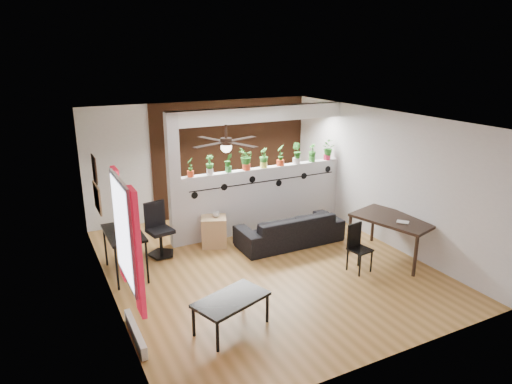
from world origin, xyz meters
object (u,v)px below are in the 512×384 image
(dining_table, at_px, (394,222))
(potted_plant_6, at_px, (297,153))
(cup, at_px, (216,214))
(potted_plant_5, at_px, (281,155))
(potted_plant_1, at_px, (210,164))
(sofa, at_px, (290,229))
(ceiling_fan, at_px, (226,144))
(potted_plant_3, at_px, (246,158))
(potted_plant_8, at_px, (327,150))
(coffee_table, at_px, (231,302))
(folding_chair, at_px, (357,243))
(cube_shelf, at_px, (214,231))
(potted_plant_2, at_px, (228,162))
(office_chair, at_px, (159,233))
(potted_plant_7, at_px, (312,152))
(potted_plant_4, at_px, (264,157))
(computer_desk, at_px, (124,236))
(potted_plant_0, at_px, (190,167))

(dining_table, bearing_deg, potted_plant_6, 105.96)
(cup, bearing_deg, potted_plant_5, 11.90)
(potted_plant_1, xyz_separation_m, sofa, (1.29, -0.91, -1.26))
(potted_plant_5, bearing_deg, ceiling_fan, -137.94)
(sofa, bearing_deg, potted_plant_3, -61.07)
(potted_plant_8, bearing_deg, coffee_table, -140.39)
(potted_plant_1, xyz_separation_m, folding_chair, (1.73, -2.41, -1.06))
(potted_plant_3, xyz_separation_m, cube_shelf, (-0.87, -0.34, -1.30))
(potted_plant_2, height_order, coffee_table, potted_plant_2)
(cup, bearing_deg, potted_plant_2, 38.43)
(office_chair, bearing_deg, folding_chair, -36.56)
(potted_plant_5, relative_size, cup, 3.36)
(office_chair, bearing_deg, dining_table, -28.17)
(potted_plant_7, distance_m, cube_shelf, 2.78)
(potted_plant_5, distance_m, office_chair, 2.97)
(potted_plant_4, distance_m, computer_desk, 3.26)
(potted_plant_2, bearing_deg, potted_plant_4, -0.00)
(cube_shelf, height_order, cup, cup)
(dining_table, distance_m, coffee_table, 3.65)
(potted_plant_1, height_order, computer_desk, potted_plant_1)
(dining_table, bearing_deg, ceiling_fan, 170.56)
(potted_plant_5, bearing_deg, office_chair, -174.12)
(potted_plant_0, height_order, coffee_table, potted_plant_0)
(computer_desk, relative_size, dining_table, 0.67)
(potted_plant_3, bearing_deg, cube_shelf, -158.73)
(potted_plant_0, xyz_separation_m, cup, (0.36, -0.34, -0.91))
(cube_shelf, bearing_deg, folding_chair, -27.28)
(potted_plant_8, xyz_separation_m, coffee_table, (-3.69, -3.05, -1.16))
(cup, bearing_deg, folding_chair, -49.67)
(folding_chair, distance_m, coffee_table, 2.73)
(potted_plant_6, relative_size, cup, 3.39)
(cube_shelf, xyz_separation_m, office_chair, (-1.06, 0.06, 0.15))
(office_chair, distance_m, folding_chair, 3.58)
(potted_plant_4, bearing_deg, coffee_table, -124.64)
(potted_plant_2, distance_m, potted_plant_4, 0.79)
(sofa, xyz_separation_m, coffee_table, (-2.21, -2.14, 0.13))
(sofa, bearing_deg, coffee_table, 44.33)
(potted_plant_1, distance_m, potted_plant_7, 2.37)
(potted_plant_4, distance_m, cup, 1.57)
(computer_desk, bearing_deg, potted_plant_5, 12.61)
(potted_plant_7, relative_size, coffee_table, 0.34)
(potted_plant_7, bearing_deg, potted_plant_6, -180.00)
(potted_plant_4, bearing_deg, potted_plant_0, 180.00)
(cube_shelf, bearing_deg, potted_plant_4, 36.60)
(coffee_table, bearing_deg, potted_plant_4, 55.36)
(cube_shelf, bearing_deg, potted_plant_1, 97.80)
(potted_plant_8, distance_m, folding_chair, 2.84)
(sofa, relative_size, coffee_table, 1.76)
(cup, xyz_separation_m, coffee_table, (-0.89, -2.71, -0.22))
(potted_plant_5, xyz_separation_m, potted_plant_7, (0.79, 0.00, -0.03))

